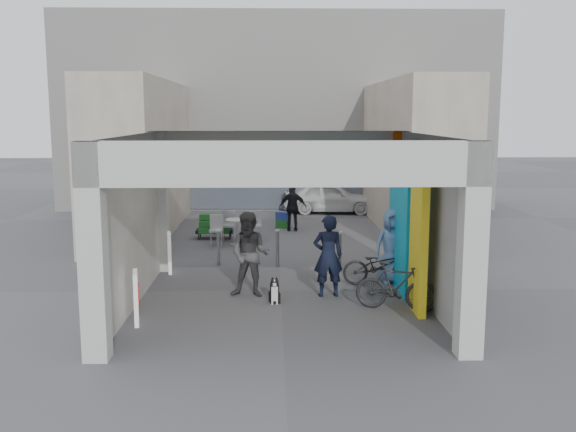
{
  "coord_description": "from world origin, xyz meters",
  "views": [
    {
      "loc": [
        -0.18,
        -13.92,
        3.9
      ],
      "look_at": [
        0.19,
        1.0,
        1.54
      ],
      "focal_mm": 40.0,
      "sensor_mm": 36.0,
      "label": 1
    }
  ],
  "objects_px": {
    "bicycle_front": "(380,266)",
    "bicycle_rear": "(396,286)",
    "border_collie": "(275,292)",
    "man_with_dog": "(328,256)",
    "man_elderly": "(392,246)",
    "man_crates": "(293,208)",
    "white_van": "(330,197)",
    "cafe_set": "(234,232)",
    "man_back_turned": "(250,255)",
    "produce_stand": "(215,229)"
  },
  "relations": [
    {
      "from": "white_van",
      "to": "bicycle_rear",
      "type": "bearing_deg",
      "value": -174.97
    },
    {
      "from": "white_van",
      "to": "produce_stand",
      "type": "bearing_deg",
      "value": 146.3
    },
    {
      "from": "man_back_turned",
      "to": "bicycle_front",
      "type": "bearing_deg",
      "value": 27.34
    },
    {
      "from": "man_with_dog",
      "to": "man_elderly",
      "type": "distance_m",
      "value": 1.93
    },
    {
      "from": "bicycle_front",
      "to": "bicycle_rear",
      "type": "distance_m",
      "value": 1.96
    },
    {
      "from": "border_collie",
      "to": "man_crates",
      "type": "xyz_separation_m",
      "value": [
        0.65,
        8.42,
        0.57
      ]
    },
    {
      "from": "border_collie",
      "to": "man_with_dog",
      "type": "distance_m",
      "value": 1.43
    },
    {
      "from": "bicycle_front",
      "to": "white_van",
      "type": "relative_size",
      "value": 0.47
    },
    {
      "from": "border_collie",
      "to": "bicycle_rear",
      "type": "bearing_deg",
      "value": -20.65
    },
    {
      "from": "man_with_dog",
      "to": "man_elderly",
      "type": "height_order",
      "value": "man_with_dog"
    },
    {
      "from": "produce_stand",
      "to": "border_collie",
      "type": "relative_size",
      "value": 2.03
    },
    {
      "from": "man_elderly",
      "to": "bicycle_rear",
      "type": "bearing_deg",
      "value": -110.52
    },
    {
      "from": "white_van",
      "to": "man_crates",
      "type": "bearing_deg",
      "value": 162.31
    },
    {
      "from": "man_with_dog",
      "to": "bicycle_front",
      "type": "bearing_deg",
      "value": -151.68
    },
    {
      "from": "man_back_turned",
      "to": "man_crates",
      "type": "height_order",
      "value": "man_back_turned"
    },
    {
      "from": "produce_stand",
      "to": "cafe_set",
      "type": "bearing_deg",
      "value": -65.08
    },
    {
      "from": "man_with_dog",
      "to": "bicycle_rear",
      "type": "distance_m",
      "value": 1.71
    },
    {
      "from": "cafe_set",
      "to": "bicycle_rear",
      "type": "relative_size",
      "value": 0.94
    },
    {
      "from": "bicycle_front",
      "to": "bicycle_rear",
      "type": "xyz_separation_m",
      "value": [
        0.0,
        -1.96,
        0.04
      ]
    },
    {
      "from": "cafe_set",
      "to": "bicycle_front",
      "type": "bearing_deg",
      "value": -53.86
    },
    {
      "from": "bicycle_front",
      "to": "border_collie",
      "type": "bearing_deg",
      "value": 121.82
    },
    {
      "from": "cafe_set",
      "to": "man_back_turned",
      "type": "bearing_deg",
      "value": -83.19
    },
    {
      "from": "man_crates",
      "to": "bicycle_rear",
      "type": "bearing_deg",
      "value": 102.49
    },
    {
      "from": "border_collie",
      "to": "man_back_turned",
      "type": "distance_m",
      "value": 1.01
    },
    {
      "from": "cafe_set",
      "to": "bicycle_rear",
      "type": "xyz_separation_m",
      "value": [
        3.67,
        -6.98,
        0.16
      ]
    },
    {
      "from": "cafe_set",
      "to": "produce_stand",
      "type": "relative_size",
      "value": 1.31
    },
    {
      "from": "cafe_set",
      "to": "man_back_turned",
      "type": "height_order",
      "value": "man_back_turned"
    },
    {
      "from": "man_with_dog",
      "to": "white_van",
      "type": "relative_size",
      "value": 0.49
    },
    {
      "from": "man_elderly",
      "to": "white_van",
      "type": "xyz_separation_m",
      "value": [
        -0.46,
        10.85,
        -0.25
      ]
    },
    {
      "from": "man_crates",
      "to": "bicycle_rear",
      "type": "relative_size",
      "value": 0.98
    },
    {
      "from": "man_crates",
      "to": "man_back_turned",
      "type": "bearing_deg",
      "value": 82.77
    },
    {
      "from": "border_collie",
      "to": "bicycle_rear",
      "type": "xyz_separation_m",
      "value": [
        2.44,
        -0.55,
        0.26
      ]
    },
    {
      "from": "produce_stand",
      "to": "man_crates",
      "type": "relative_size",
      "value": 0.73
    },
    {
      "from": "border_collie",
      "to": "white_van",
      "type": "xyz_separation_m",
      "value": [
        2.28,
        12.45,
        0.4
      ]
    },
    {
      "from": "produce_stand",
      "to": "man_crates",
      "type": "height_order",
      "value": "man_crates"
    },
    {
      "from": "produce_stand",
      "to": "man_elderly",
      "type": "distance_m",
      "value": 7.23
    },
    {
      "from": "man_elderly",
      "to": "man_crates",
      "type": "height_order",
      "value": "man_elderly"
    },
    {
      "from": "man_back_turned",
      "to": "produce_stand",
      "type": "bearing_deg",
      "value": 112.24
    },
    {
      "from": "man_back_turned",
      "to": "bicycle_front",
      "type": "height_order",
      "value": "man_back_turned"
    },
    {
      "from": "man_elderly",
      "to": "bicycle_rear",
      "type": "relative_size",
      "value": 1.07
    },
    {
      "from": "border_collie",
      "to": "bicycle_front",
      "type": "distance_m",
      "value": 2.83
    },
    {
      "from": "man_elderly",
      "to": "man_crates",
      "type": "bearing_deg",
      "value": 94.49
    },
    {
      "from": "man_with_dog",
      "to": "produce_stand",
      "type": "bearing_deg",
      "value": -72.44
    },
    {
      "from": "produce_stand",
      "to": "man_elderly",
      "type": "xyz_separation_m",
      "value": [
        4.62,
        -5.53,
        0.57
      ]
    },
    {
      "from": "cafe_set",
      "to": "man_crates",
      "type": "xyz_separation_m",
      "value": [
        1.87,
        1.98,
        0.47
      ]
    },
    {
      "from": "produce_stand",
      "to": "border_collie",
      "type": "xyz_separation_m",
      "value": [
        1.87,
        -7.14,
        -0.08
      ]
    },
    {
      "from": "produce_stand",
      "to": "bicycle_rear",
      "type": "relative_size",
      "value": 0.72
    },
    {
      "from": "produce_stand",
      "to": "man_elderly",
      "type": "bearing_deg",
      "value": -68.13
    },
    {
      "from": "man_elderly",
      "to": "bicycle_rear",
      "type": "distance_m",
      "value": 2.2
    },
    {
      "from": "produce_stand",
      "to": "man_back_turned",
      "type": "height_order",
      "value": "man_back_turned"
    }
  ]
}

